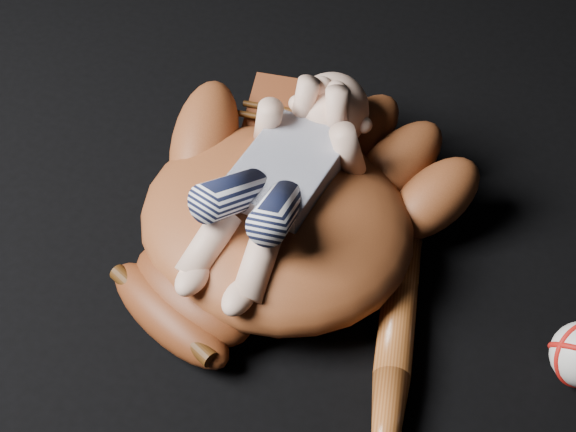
% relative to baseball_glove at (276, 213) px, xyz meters
% --- Properties ---
extents(baseball_glove, '(0.66, 0.69, 0.17)m').
position_rel_baseball_glove_xyz_m(baseball_glove, '(0.00, 0.00, 0.00)').
color(baseball_glove, brown).
rests_on(baseball_glove, ground).
extents(newborn_baby, '(0.22, 0.42, 0.16)m').
position_rel_baseball_glove_xyz_m(newborn_baby, '(-0.00, 0.00, 0.06)').
color(newborn_baby, '#E1AD91').
rests_on(newborn_baby, baseball_glove).
extents(baseball_bat, '(0.16, 0.50, 0.05)m').
position_rel_baseball_glove_xyz_m(baseball_bat, '(0.22, -0.18, -0.06)').
color(baseball_bat, '#974A1D').
rests_on(baseball_bat, ground).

